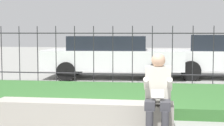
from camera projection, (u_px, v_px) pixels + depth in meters
The scene contains 5 objects.
stone_bench at pixel (83, 116), 6.06m from camera, with size 2.90×0.49×0.43m.
person_seated_reader at pixel (158, 91), 5.57m from camera, with size 0.42×0.73×1.23m.
grass_berm at pixel (110, 97), 8.35m from camera, with size 10.97×3.27×0.21m.
iron_fence at pixel (123, 55), 10.67m from camera, with size 8.97×0.03×1.71m.
car_parked_center at pixel (112, 56), 12.45m from camera, with size 4.65×2.05×1.41m.
Camera 1 is at (1.20, -5.84, 1.56)m, focal length 60.00 mm.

